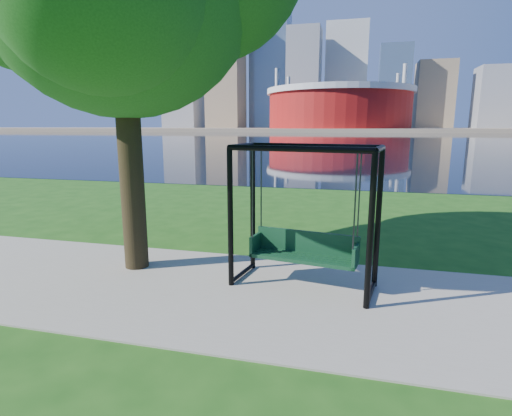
% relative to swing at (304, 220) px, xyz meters
% --- Properties ---
extents(ground, '(900.00, 900.00, 0.00)m').
position_rel_swing_xyz_m(ground, '(-0.60, -0.11, -1.27)').
color(ground, '#1E5114').
rests_on(ground, ground).
extents(path, '(120.00, 4.00, 0.03)m').
position_rel_swing_xyz_m(path, '(-0.60, -0.61, -1.25)').
color(path, '#9E937F').
rests_on(path, ground).
extents(river, '(900.00, 180.00, 0.02)m').
position_rel_swing_xyz_m(river, '(-0.60, 101.89, -1.26)').
color(river, black).
rests_on(river, ground).
extents(far_bank, '(900.00, 228.00, 2.00)m').
position_rel_swing_xyz_m(far_bank, '(-0.60, 305.89, -0.27)').
color(far_bank, '#937F60').
rests_on(far_bank, ground).
extents(stadium, '(83.00, 83.00, 32.00)m').
position_rel_swing_xyz_m(stadium, '(-10.60, 234.89, 12.96)').
color(stadium, maroon).
rests_on(stadium, far_bank).
extents(skyline, '(392.00, 66.00, 96.50)m').
position_rel_swing_xyz_m(skyline, '(-4.87, 319.28, 34.62)').
color(skyline, gray).
rests_on(skyline, far_bank).
extents(swing, '(2.70, 1.50, 2.62)m').
position_rel_swing_xyz_m(swing, '(0.00, 0.00, 0.00)').
color(swing, black).
rests_on(swing, ground).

